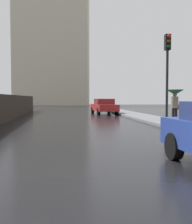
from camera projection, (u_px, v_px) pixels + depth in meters
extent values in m
plane|color=black|center=(116.00, 183.00, 4.81)|extent=(120.00, 120.00, 0.00)
cube|color=maroon|center=(104.00, 107.00, 25.73)|extent=(2.04, 4.40, 0.58)
cube|color=maroon|center=(104.00, 102.00, 25.69)|extent=(1.66, 1.96, 0.50)
cylinder|color=black|center=(93.00, 110.00, 26.98)|extent=(0.26, 0.66, 0.64)
cylinder|color=black|center=(109.00, 110.00, 27.29)|extent=(0.26, 0.66, 0.64)
cylinder|color=black|center=(99.00, 111.00, 24.20)|extent=(0.26, 0.66, 0.64)
cylinder|color=black|center=(117.00, 111.00, 24.51)|extent=(0.26, 0.66, 0.64)
cylinder|color=black|center=(174.00, 146.00, 6.64)|extent=(0.24, 0.64, 0.63)
cylinder|color=black|center=(176.00, 115.00, 14.96)|extent=(0.14, 0.14, 0.79)
cylinder|color=black|center=(173.00, 116.00, 14.90)|extent=(0.14, 0.14, 0.79)
cylinder|color=#726651|center=(175.00, 102.00, 14.90)|extent=(0.37, 0.37, 0.61)
sphere|color=#8C6647|center=(175.00, 94.00, 14.88)|extent=(0.21, 0.21, 0.21)
cube|color=#3F2314|center=(179.00, 107.00, 15.00)|extent=(0.22, 0.14, 0.24)
cylinder|color=#4C4C51|center=(175.00, 97.00, 14.88)|extent=(0.02, 0.02, 0.72)
cone|color=#144C2D|center=(175.00, 92.00, 14.87)|extent=(0.92, 0.92, 0.27)
cylinder|color=black|center=(167.00, 88.00, 13.69)|extent=(0.12, 0.12, 3.61)
cube|color=black|center=(168.00, 42.00, 13.58)|extent=(0.26, 0.26, 0.75)
sphere|color=red|center=(169.00, 36.00, 13.40)|extent=(0.17, 0.17, 0.17)
sphere|color=#392405|center=(169.00, 42.00, 13.41)|extent=(0.17, 0.17, 0.17)
sphere|color=black|center=(169.00, 47.00, 13.42)|extent=(0.17, 0.17, 0.17)
cube|color=beige|center=(52.00, 44.00, 58.48)|extent=(15.89, 8.78, 25.18)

